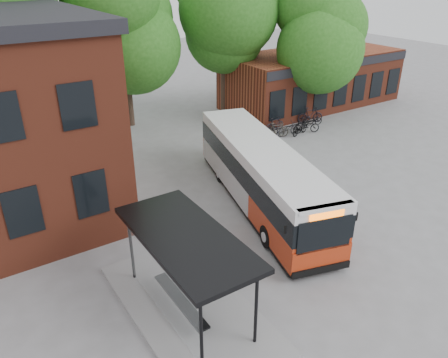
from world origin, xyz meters
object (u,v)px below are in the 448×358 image
bicycle_1 (276,130)px  bicycle_6 (312,120)px  bicycle_5 (300,127)px  city_bus (261,176)px  bicycle_7 (310,115)px  bicycle_3 (275,124)px  bus_shelter (188,273)px  bicycle_4 (306,126)px  bicycle_0 (267,131)px  bicycle_2 (288,129)px

bicycle_1 → bicycle_6: bicycle_1 is taller
bicycle_5 → city_bus: bearing=110.5°
bicycle_7 → bicycle_5: bearing=143.6°
bicycle_3 → bus_shelter: bearing=127.5°
city_bus → bicycle_3: 10.07m
bicycle_1 → bicycle_4: (2.24, -0.39, -0.04)m
bicycle_3 → bicycle_6: size_ratio=1.04×
bicycle_0 → bicycle_3: 1.29m
bicycle_1 → bicycle_3: (0.73, 1.04, -0.04)m
bicycle_6 → bicycle_7: size_ratio=0.83×
bicycle_6 → bicycle_7: bicycle_7 is taller
city_bus → bicycle_1: (6.11, 6.28, -0.92)m
bus_shelter → bicycle_7: 19.90m
bicycle_4 → bicycle_6: bearing=-37.3°
bicycle_3 → bicycle_7: bicycle_7 is taller
bicycle_0 → bicycle_1: (0.39, -0.41, 0.08)m
bicycle_1 → bicycle_7: (3.90, 1.02, 0.03)m
bicycle_2 → bicycle_3: size_ratio=1.07×
bicycle_1 → bicycle_7: 4.03m
bicycle_0 → bicycle_4: (2.64, -0.79, 0.03)m
bus_shelter → bicycle_6: size_ratio=4.54×
bicycle_1 → bicycle_2: size_ratio=1.01×
city_bus → bicycle_5: bearing=52.2°
city_bus → bicycle_1: bearing=61.0°
city_bus → bicycle_6: bearing=50.2°
bicycle_4 → bicycle_6: bicycle_4 is taller
city_bus → bicycle_2: 9.47m
bicycle_2 → bicycle_4: bearing=-109.1°
bicycle_3 → bicycle_5: bearing=-151.1°
bicycle_0 → bicycle_1: bicycle_1 is taller
bicycle_2 → bicycle_5: (0.75, -0.38, 0.07)m
bus_shelter → city_bus: bearing=34.5°
bicycle_6 → bicycle_2: bearing=115.5°
bus_shelter → bicycle_4: 17.74m
city_bus → bicycle_7: size_ratio=6.14×
bicycle_2 → bicycle_3: (-0.20, 1.07, 0.03)m
bicycle_5 → bicycle_6: bearing=-81.1°
bicycle_6 → city_bus: bearing=139.3°
bicycle_1 → bicycle_3: bicycle_1 is taller
bicycle_2 → bicycle_6: size_ratio=1.12×
bicycle_6 → bicycle_3: bearing=93.5°
bus_shelter → bicycle_4: size_ratio=3.83×
bus_shelter → bicycle_2: bearing=38.4°
bicycle_4 → bicycle_5: 0.56m
bicycle_1 → bicycle_2: (0.93, -0.03, -0.07)m
city_bus → bicycle_6: size_ratio=7.38×
bicycle_2 → bicycle_4: bicycle_4 is taller
city_bus → bicycle_1: 8.81m
bicycle_0 → bicycle_7: bicycle_7 is taller
bicycle_3 → bicycle_6: bearing=-105.0°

